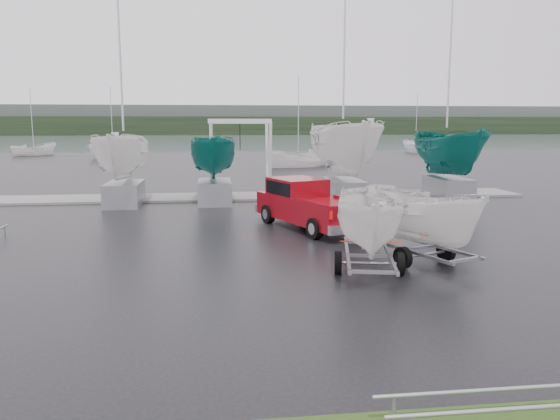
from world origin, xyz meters
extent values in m
plane|color=black|center=(0.00, 0.00, 0.00)|extent=(120.00, 120.00, 0.00)
plane|color=gray|center=(0.00, 100.00, -0.01)|extent=(300.00, 300.00, 0.00)
cube|color=gray|center=(0.00, 13.00, 0.05)|extent=(30.00, 3.00, 0.12)
cube|color=black|center=(0.00, 170.00, 3.00)|extent=(300.00, 8.00, 6.00)
cube|color=#4C5651|center=(0.00, 178.00, 5.00)|extent=(300.00, 6.00, 10.00)
cube|color=maroon|center=(2.07, 4.10, 0.73)|extent=(3.63, 5.59, 0.87)
cube|color=maroon|center=(1.72, 5.00, 1.41)|extent=(2.34, 2.57, 0.78)
cube|color=black|center=(1.72, 5.00, 1.46)|extent=(2.28, 2.37, 0.50)
cube|color=silver|center=(3.05, 1.60, 0.46)|extent=(1.77, 0.83, 0.32)
cylinder|color=black|center=(0.63, 5.40, 0.36)|extent=(0.52, 0.78, 0.73)
cylinder|color=black|center=(2.24, 6.03, 0.36)|extent=(0.52, 0.78, 0.73)
cylinder|color=black|center=(1.90, 2.17, 0.36)|extent=(0.52, 0.78, 0.73)
cylinder|color=black|center=(3.51, 2.81, 0.36)|extent=(0.52, 0.78, 0.73)
cube|color=#919399|center=(3.71, -1.58, 0.45)|extent=(1.39, 3.38, 0.08)
cube|color=#919399|center=(4.74, -1.18, 0.45)|extent=(1.39, 3.38, 0.08)
cylinder|color=#919399|center=(4.30, -1.56, 0.30)|extent=(1.52, 0.66, 0.08)
cylinder|color=black|center=(3.55, -1.86, 0.30)|extent=(0.39, 0.62, 0.60)
cylinder|color=black|center=(5.04, -1.27, 0.30)|extent=(0.39, 0.62, 0.60)
imported|color=white|center=(4.22, -1.38, 2.72)|extent=(2.19, 2.22, 4.47)
cube|color=#FF4408|center=(3.93, -0.63, 1.00)|extent=(1.46, 0.61, 0.03)
cube|color=#FF4408|center=(4.52, -2.12, 1.00)|extent=(1.46, 0.61, 0.03)
cube|color=#919399|center=(1.99, -2.00, 0.45)|extent=(0.85, 3.53, 0.08)
cube|color=#919399|center=(3.06, -2.24, 0.45)|extent=(0.85, 3.53, 0.08)
cylinder|color=#919399|center=(2.48, -2.31, 0.30)|extent=(1.58, 0.42, 0.08)
cylinder|color=black|center=(1.70, -2.14, 0.30)|extent=(0.30, 0.62, 0.60)
cylinder|color=black|center=(3.26, -2.49, 0.30)|extent=(0.30, 0.62, 0.60)
imported|color=white|center=(2.52, -2.12, 2.71)|extent=(2.00, 2.03, 4.43)
cube|color=#FF4408|center=(2.70, -1.34, 1.00)|extent=(1.52, 0.37, 0.03)
cube|color=#FF4408|center=(2.35, -2.90, 1.00)|extent=(1.52, 0.37, 0.03)
cylinder|color=silver|center=(-1.56, 12.20, 2.00)|extent=(0.16, 0.58, 3.99)
cylinder|color=silver|center=(-1.56, 13.80, 2.00)|extent=(0.16, 0.58, 3.99)
cylinder|color=silver|center=(1.44, 12.20, 2.00)|extent=(0.16, 0.58, 3.99)
cylinder|color=silver|center=(1.44, 13.80, 2.00)|extent=(0.16, 0.58, 3.99)
cube|color=silver|center=(-0.06, 13.00, 4.00)|extent=(3.30, 0.25, 0.25)
cube|color=#919399|center=(-5.73, 11.00, 0.55)|extent=(1.60, 3.20, 1.10)
imported|color=white|center=(-5.73, 11.00, 4.25)|extent=(2.37, 2.43, 6.29)
cylinder|color=#B2B2B7|center=(-5.73, 11.50, 7.03)|extent=(0.10, 0.10, 7.00)
cube|color=#919399|center=(-1.43, 11.20, 0.55)|extent=(1.60, 3.20, 1.10)
imported|color=#0E645B|center=(-1.43, 11.20, 4.05)|extent=(2.22, 2.28, 5.89)
cube|color=#919399|center=(5.07, 11.00, 0.55)|extent=(1.60, 3.20, 1.10)
imported|color=white|center=(5.07, 11.00, 5.01)|extent=(2.94, 3.02, 7.82)
cylinder|color=#B2B2B7|center=(5.07, 11.50, 7.63)|extent=(0.10, 0.10, 7.00)
cube|color=#919399|center=(10.69, 11.30, 0.55)|extent=(1.60, 3.20, 1.10)
imported|color=#0E645B|center=(10.69, 11.30, 4.42)|extent=(2.50, 2.56, 6.64)
cylinder|color=#B2B2B7|center=(10.69, 11.80, 7.17)|extent=(0.10, 0.10, 7.00)
imported|color=white|center=(-12.60, 47.92, 0.00)|extent=(3.57, 3.58, 6.66)
cylinder|color=#B2B2B7|center=(-12.60, 47.92, 4.00)|extent=(0.08, 0.08, 8.00)
imported|color=white|center=(6.14, 32.63, 0.00)|extent=(3.33, 3.29, 6.67)
cylinder|color=#B2B2B7|center=(6.14, 32.63, 4.00)|extent=(0.08, 0.08, 8.00)
imported|color=white|center=(25.64, 55.08, 0.00)|extent=(2.53, 2.60, 6.70)
cylinder|color=#B2B2B7|center=(25.64, 55.08, 4.00)|extent=(0.08, 0.08, 8.00)
imported|color=white|center=(-23.14, 54.45, 0.00)|extent=(3.26, 3.27, 6.08)
cylinder|color=#B2B2B7|center=(-23.14, 54.45, 4.00)|extent=(0.08, 0.08, 8.00)
camera|label=1|loc=(-1.53, -15.72, 3.91)|focal=35.00mm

